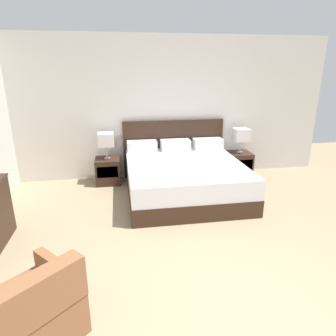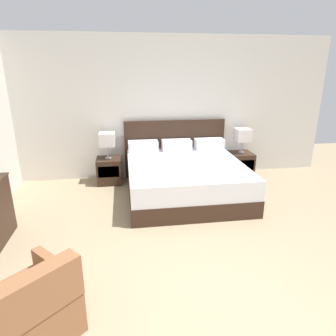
# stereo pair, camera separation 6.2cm
# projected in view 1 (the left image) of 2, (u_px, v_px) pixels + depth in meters

# --- Properties ---
(ground_plane) EXTENTS (11.98, 11.98, 0.00)m
(ground_plane) POSITION_uv_depth(u_px,v_px,m) (226.00, 327.00, 2.61)
(ground_plane) COLOR #998466
(wall_back) EXTENTS (6.83, 0.06, 2.76)m
(wall_back) POSITION_uv_depth(u_px,v_px,m) (160.00, 109.00, 5.94)
(wall_back) COLOR beige
(wall_back) RESTS_ON ground
(bed) EXTENTS (2.04, 2.13, 1.16)m
(bed) POSITION_uv_depth(u_px,v_px,m) (184.00, 176.00, 5.30)
(bed) COLOR #332116
(bed) RESTS_ON ground
(nightstand_left) EXTENTS (0.46, 0.47, 0.49)m
(nightstand_left) POSITION_uv_depth(u_px,v_px,m) (108.00, 171.00, 5.82)
(nightstand_left) COLOR #332116
(nightstand_left) RESTS_ON ground
(nightstand_right) EXTENTS (0.46, 0.47, 0.49)m
(nightstand_right) POSITION_uv_depth(u_px,v_px,m) (239.00, 164.00, 6.24)
(nightstand_right) COLOR #332116
(nightstand_right) RESTS_ON ground
(table_lamp_left) EXTENTS (0.29, 0.29, 0.50)m
(table_lamp_left) POSITION_uv_depth(u_px,v_px,m) (106.00, 140.00, 5.63)
(table_lamp_left) COLOR #B7B7BC
(table_lamp_left) RESTS_ON nightstand_left
(table_lamp_right) EXTENTS (0.29, 0.29, 0.50)m
(table_lamp_right) POSITION_uv_depth(u_px,v_px,m) (241.00, 135.00, 6.04)
(table_lamp_right) COLOR #B7B7BC
(table_lamp_right) RESTS_ON nightstand_right
(armchair_by_window) EXTENTS (0.97, 0.97, 0.76)m
(armchair_by_window) POSITION_uv_depth(u_px,v_px,m) (31.00, 312.00, 2.41)
(armchair_by_window) COLOR brown
(armchair_by_window) RESTS_ON ground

